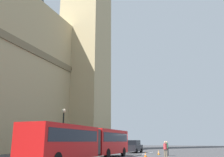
% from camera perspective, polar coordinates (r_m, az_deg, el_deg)
% --- Properties ---
extents(ground_plane, '(160.00, 160.00, 0.00)m').
position_cam_1_polar(ground_plane, '(31.27, 5.46, -17.52)').
color(ground_plane, '#424244').
extents(lane_centre_marking, '(25.20, 0.16, 0.01)m').
position_cam_1_polar(lane_centre_marking, '(29.10, 4.19, -17.76)').
color(lane_centre_marking, silver).
rests_on(lane_centre_marking, ground_plane).
extents(articulated_bus, '(16.76, 2.54, 2.90)m').
position_cam_1_polar(articulated_bus, '(23.58, -5.62, -14.27)').
color(articulated_bus, red).
rests_on(articulated_bus, ground_plane).
extents(sedan_lead, '(4.40, 1.86, 1.85)m').
position_cam_1_polar(sedan_lead, '(38.74, 5.09, -15.58)').
color(sedan_lead, black).
rests_on(sedan_lead, ground_plane).
extents(traffic_cone_west, '(0.36, 0.36, 0.58)m').
position_cam_1_polar(traffic_cone_west, '(27.30, 7.84, -17.30)').
color(traffic_cone_west, black).
rests_on(traffic_cone_west, ground_plane).
extents(traffic_cone_middle, '(0.36, 0.36, 0.58)m').
position_cam_1_polar(traffic_cone_middle, '(33.35, 10.85, -16.66)').
color(traffic_cone_middle, black).
rests_on(traffic_cone_middle, ground_plane).
extents(street_lamp, '(0.44, 0.44, 5.27)m').
position_cam_1_polar(street_lamp, '(28.19, -11.41, -11.42)').
color(street_lamp, black).
rests_on(street_lamp, ground_plane).
extents(pedestrian_near_cones, '(0.45, 0.35, 1.69)m').
position_cam_1_polar(pedestrian_near_cones, '(27.31, 12.39, -15.78)').
color(pedestrian_near_cones, '#726651').
rests_on(pedestrian_near_cones, ground_plane).
extents(pedestrian_by_kerb, '(0.41, 0.36, 1.69)m').
position_cam_1_polar(pedestrian_by_kerb, '(31.23, 12.74, -15.57)').
color(pedestrian_by_kerb, '#333333').
rests_on(pedestrian_by_kerb, ground_plane).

